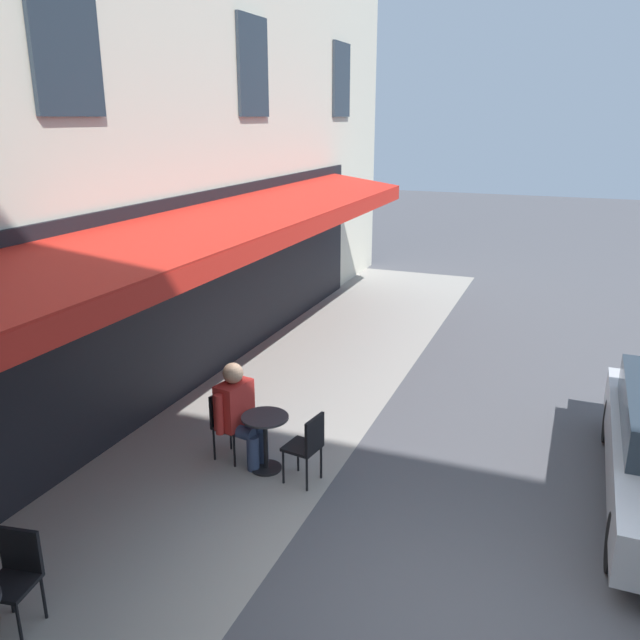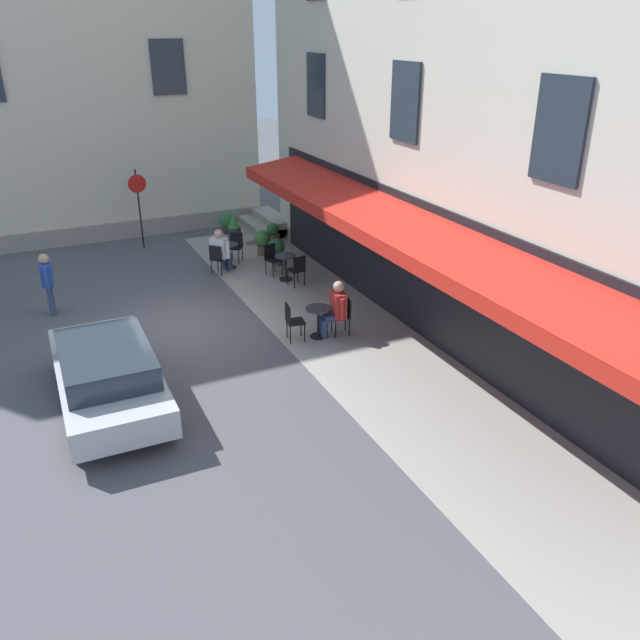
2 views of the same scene
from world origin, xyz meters
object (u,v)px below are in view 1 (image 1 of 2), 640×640
Objects in this scene: cafe_chair_black_corner_right at (308,443)px; seated_patron_in_red at (239,411)px; cafe_chair_black_facing_street at (15,571)px; cafe_table_mid_terrace at (265,435)px; cafe_chair_black_by_window at (227,419)px.

seated_patron_in_red reaches higher than cafe_chair_black_corner_right.
cafe_chair_black_facing_street is 0.67× the size of seated_patron_in_red.
cafe_chair_black_corner_right reaches higher than cafe_table_mid_terrace.
cafe_table_mid_terrace is 0.47m from seated_patron_in_red.
seated_patron_in_red is at bearing 79.63° from cafe_chair_black_by_window.
cafe_chair_black_facing_street is at bearing -7.98° from seated_patron_in_red.
cafe_chair_black_by_window and cafe_chair_black_facing_street have the same top height.
cafe_table_mid_terrace is at bearing -98.98° from cafe_chair_black_corner_right.
seated_patron_in_red is at bearing -100.37° from cafe_table_mid_terrace.
cafe_table_mid_terrace is 0.63m from cafe_chair_black_corner_right.
cafe_chair_black_by_window is (-0.11, -0.62, 0.06)m from cafe_table_mid_terrace.
cafe_chair_black_corner_right and cafe_chair_black_by_window have the same top height.
cafe_chair_black_facing_street is (3.19, -0.87, 0.06)m from cafe_table_mid_terrace.
cafe_chair_black_by_window reaches higher than cafe_table_mid_terrace.
cafe_chair_black_by_window is at bearing 175.78° from cafe_chair_black_facing_street.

